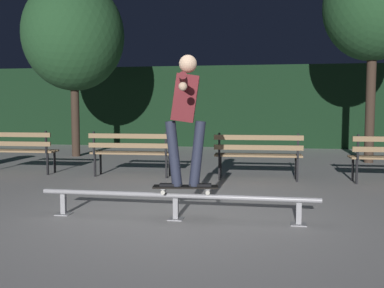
% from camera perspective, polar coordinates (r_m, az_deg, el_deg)
% --- Properties ---
extents(ground_plane, '(90.00, 90.00, 0.00)m').
position_cam_1_polar(ground_plane, '(5.67, -1.72, -9.12)').
color(ground_plane, '#ADAAA8').
extents(hedge_backdrop, '(24.00, 1.20, 2.69)m').
position_cam_1_polar(hedge_backdrop, '(15.47, 5.77, 4.75)').
color(hedge_backdrop, black).
rests_on(hedge_backdrop, ground).
extents(grind_rail, '(3.41, 0.18, 0.32)m').
position_cam_1_polar(grind_rail, '(5.46, -2.07, -7.04)').
color(grind_rail, '#9E9EA3').
rests_on(grind_rail, ground).
extents(skateboard, '(0.80, 0.31, 0.09)m').
position_cam_1_polar(skateboard, '(5.41, -0.83, -5.51)').
color(skateboard, black).
rests_on(skateboard, grind_rail).
extents(skateboarder, '(0.63, 1.40, 1.56)m').
position_cam_1_polar(skateboarder, '(5.32, -0.81, 4.45)').
color(skateboarder, black).
rests_on(skateboarder, skateboard).
extents(park_bench_leftmost, '(1.61, 0.47, 0.88)m').
position_cam_1_polar(park_bench_leftmost, '(9.74, -21.42, -0.39)').
color(park_bench_leftmost, black).
rests_on(park_bench_leftmost, ground).
extents(park_bench_left_center, '(1.61, 0.47, 0.88)m').
position_cam_1_polar(park_bench_left_center, '(8.73, -7.71, -0.66)').
color(park_bench_left_center, black).
rests_on(park_bench_left_center, ground).
extents(park_bench_right_center, '(1.61, 0.47, 0.88)m').
position_cam_1_polar(park_bench_right_center, '(8.33, 8.37, -0.94)').
color(park_bench_right_center, black).
rests_on(park_bench_right_center, ground).
extents(tree_far_left, '(2.69, 2.69, 4.73)m').
position_cam_1_polar(tree_far_left, '(12.74, -14.79, 13.16)').
color(tree_far_left, '#3D2D23').
rests_on(tree_far_left, ground).
extents(tree_far_right, '(2.33, 2.33, 5.00)m').
position_cam_1_polar(tree_far_right, '(11.86, 22.03, 15.83)').
color(tree_far_right, '#3D2D23').
rests_on(tree_far_right, ground).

